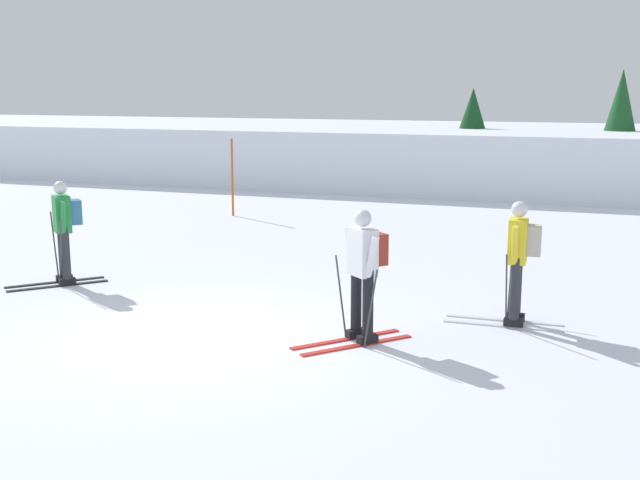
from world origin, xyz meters
name	(u,v)px	position (x,y,z in m)	size (l,w,h in m)	color
ground_plane	(200,336)	(0.00, 0.00, 0.00)	(120.00, 120.00, 0.00)	silver
far_snow_ridge	(456,154)	(0.00, 18.55, 0.93)	(80.00, 9.60, 1.86)	silver
skier_yellow	(519,257)	(3.83, 1.93, 0.95)	(1.61, 1.00, 1.71)	silver
skier_green	(64,227)	(-3.43, 1.79, 0.96)	(1.36, 1.43, 1.71)	black
skier_white	(364,268)	(2.07, 0.53, 0.96)	(1.33, 1.45, 1.71)	red
trail_marker_pole	(232,178)	(-3.94, 9.12, 0.97)	(0.06, 0.06, 1.95)	#C65614
conifer_far_left	(620,120)	(5.20, 17.92, 2.20)	(1.53, 1.53, 3.77)	#513823
conifer_far_centre	(472,124)	(0.63, 17.80, 2.01)	(1.50, 1.50, 3.19)	#513823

